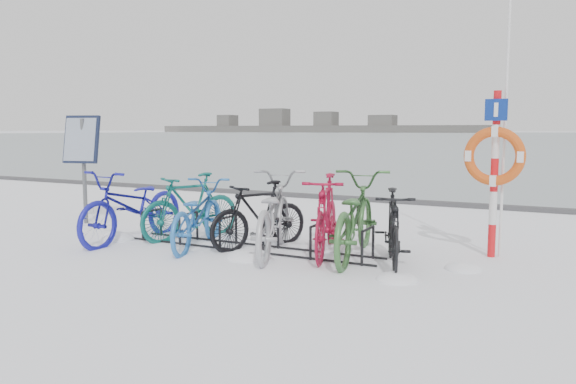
# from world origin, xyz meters

# --- Properties ---
(ground) EXTENTS (900.00, 900.00, 0.00)m
(ground) POSITION_xyz_m (0.00, 0.00, 0.00)
(ground) COLOR white
(ground) RESTS_ON ground
(ice_sheet) EXTENTS (400.00, 298.00, 0.02)m
(ice_sheet) POSITION_xyz_m (0.00, 155.00, 0.01)
(ice_sheet) COLOR #99A6AD
(ice_sheet) RESTS_ON ground
(quay_edge) EXTENTS (400.00, 0.25, 0.10)m
(quay_edge) POSITION_xyz_m (0.00, 5.90, 0.05)
(quay_edge) COLOR #3F3F42
(quay_edge) RESTS_ON ground
(bike_rack) EXTENTS (4.00, 0.48, 0.46)m
(bike_rack) POSITION_xyz_m (0.00, 0.00, 0.18)
(bike_rack) COLOR black
(bike_rack) RESTS_ON ground
(info_board) EXTENTS (0.70, 0.41, 1.98)m
(info_board) POSITION_xyz_m (-3.84, 0.52, 1.42)
(info_board) COLOR #595B5E
(info_board) RESTS_ON ground
(lifebuoy_station) EXTENTS (0.78, 0.22, 4.06)m
(lifebuoy_station) POSITION_xyz_m (3.20, 1.00, 1.36)
(lifebuoy_station) COLOR red
(lifebuoy_station) RESTS_ON ground
(shoreline) EXTENTS (180.00, 12.00, 9.50)m
(shoreline) POSITION_xyz_m (-122.02, 260.00, 2.79)
(shoreline) COLOR #484848
(shoreline) RESTS_ON ground
(bike_0) EXTENTS (0.79, 2.21, 1.16)m
(bike_0) POSITION_xyz_m (-1.93, -0.26, 0.58)
(bike_0) COLOR #181899
(bike_0) RESTS_ON ground
(bike_1) EXTENTS (1.11, 1.85, 1.07)m
(bike_1) POSITION_xyz_m (-1.25, 0.30, 0.54)
(bike_1) COLOR #105C55
(bike_1) RESTS_ON ground
(bike_2) EXTENTS (1.17, 2.05, 1.02)m
(bike_2) POSITION_xyz_m (-0.77, -0.20, 0.51)
(bike_2) COLOR #2769B8
(bike_2) RESTS_ON ground
(bike_3) EXTENTS (1.15, 1.73, 1.01)m
(bike_3) POSITION_xyz_m (0.07, 0.19, 0.51)
(bike_3) COLOR black
(bike_3) RESTS_ON ground
(bike_4) EXTENTS (1.45, 2.36, 1.17)m
(bike_4) POSITION_xyz_m (0.43, -0.07, 0.58)
(bike_4) COLOR #A0A3A8
(bike_4) RESTS_ON ground
(bike_5) EXTENTS (1.03, 1.99, 1.15)m
(bike_5) POSITION_xyz_m (1.15, 0.15, 0.58)
(bike_5) COLOR maroon
(bike_5) RESTS_ON ground
(bike_6) EXTENTS (1.14, 2.36, 1.19)m
(bike_6) POSITION_xyz_m (1.53, 0.21, 0.59)
(bike_6) COLOR #386933
(bike_6) RESTS_ON ground
(bike_7) EXTENTS (1.01, 1.74, 1.01)m
(bike_7) POSITION_xyz_m (2.13, 0.01, 0.50)
(bike_7) COLOR black
(bike_7) RESTS_ON ground
(snow_drifts) EXTENTS (5.93, 1.77, 0.22)m
(snow_drifts) POSITION_xyz_m (0.36, -0.15, 0.00)
(snow_drifts) COLOR white
(snow_drifts) RESTS_ON ground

